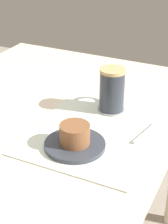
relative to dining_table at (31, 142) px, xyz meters
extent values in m
cylinder|color=beige|center=(0.53, 0.37, -0.30)|extent=(0.05, 0.05, 0.69)
cube|color=beige|center=(0.00, 0.00, 0.06)|extent=(1.16, 0.84, 0.04)
cube|color=silver|center=(0.03, -0.20, 0.08)|extent=(0.42, 0.33, 0.00)
cylinder|color=#333842|center=(-0.07, -0.19, 0.09)|extent=(0.16, 0.16, 0.01)
cylinder|color=brown|center=(-0.07, -0.19, 0.12)|extent=(0.08, 0.08, 0.05)
cylinder|color=#99999E|center=(0.15, -0.20, 0.08)|extent=(0.08, 0.08, 0.00)
cylinder|color=#2D333D|center=(0.15, -0.20, 0.15)|extent=(0.08, 0.08, 0.12)
cylinder|color=tan|center=(0.15, -0.20, 0.21)|extent=(0.08, 0.08, 0.01)
torus|color=#2D333D|center=(0.19, -0.20, 0.15)|extent=(0.06, 0.01, 0.06)
cylinder|color=silver|center=(0.07, -0.33, 0.09)|extent=(0.13, 0.04, 0.01)
camera|label=1|loc=(-0.80, -0.56, 0.63)|focal=60.00mm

